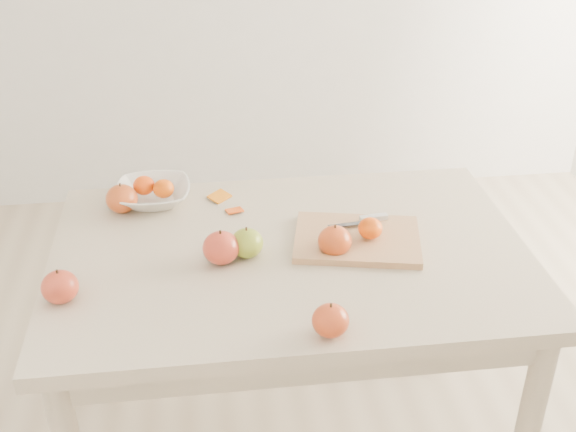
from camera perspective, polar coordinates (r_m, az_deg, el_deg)
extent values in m
cube|color=beige|center=(1.83, 0.20, -3.22)|extent=(1.20, 0.80, 0.04)
cylinder|color=#BCAA8E|center=(2.34, -14.28, -7.22)|extent=(0.06, 0.06, 0.71)
cylinder|color=#BCAA8E|center=(2.43, 11.92, -5.35)|extent=(0.06, 0.06, 0.71)
cube|color=tan|center=(1.85, 5.48, -1.84)|extent=(0.36, 0.29, 0.02)
ellipsoid|color=#DE5C07|center=(1.83, 6.52, -0.97)|extent=(0.06, 0.06, 0.05)
imported|color=white|center=(2.06, -10.58, 1.71)|extent=(0.21, 0.21, 0.05)
ellipsoid|color=#DE4907|center=(2.06, -11.32, 2.39)|extent=(0.06, 0.06, 0.05)
ellipsoid|color=#E45408|center=(2.03, -9.81, 2.15)|extent=(0.06, 0.06, 0.05)
cube|color=orange|center=(2.06, -5.42, 1.44)|extent=(0.07, 0.07, 0.01)
cube|color=#E24E10|center=(1.99, -4.25, 0.39)|extent=(0.05, 0.05, 0.01)
cube|color=silver|center=(1.92, 6.79, -0.14)|extent=(0.08, 0.03, 0.01)
cube|color=#3D3F45|center=(1.88, 4.61, -0.70)|extent=(0.10, 0.03, 0.00)
ellipsoid|color=olive|center=(1.78, -3.27, -2.15)|extent=(0.08, 0.08, 0.07)
ellipsoid|color=#9C2817|center=(1.79, 3.72, -1.98)|extent=(0.08, 0.08, 0.08)
ellipsoid|color=maroon|center=(1.53, 3.38, -8.24)|extent=(0.08, 0.08, 0.07)
ellipsoid|color=#A31D20|center=(1.76, -5.31, -2.51)|extent=(0.09, 0.09, 0.08)
ellipsoid|color=maroon|center=(1.70, -17.58, -5.36)|extent=(0.08, 0.08, 0.08)
ellipsoid|color=maroon|center=(2.02, -13.00, 1.34)|extent=(0.09, 0.09, 0.08)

